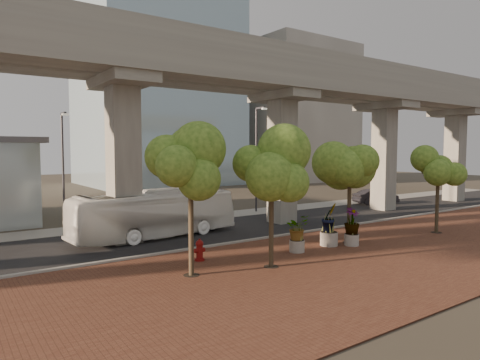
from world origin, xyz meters
TOP-DOWN VIEW (x-y plane):
  - ground at (0.00, 0.00)m, footprint 160.00×160.00m
  - brick_plaza at (0.00, -8.00)m, footprint 70.00×13.00m
  - asphalt_road at (0.00, 2.00)m, footprint 90.00×8.00m
  - curb_strip at (0.00, -2.00)m, footprint 70.00×0.25m
  - far_sidewalk at (0.00, 7.50)m, footprint 90.00×3.00m
  - transit_viaduct at (0.00, 2.00)m, footprint 72.00×5.60m
  - midrise_block at (38.00, 36.00)m, footprint 18.00×16.00m
  - transit_bus at (-3.99, 2.14)m, footprint 10.65×3.41m
  - parked_car at (20.66, 4.80)m, footprint 4.72×2.92m
  - fire_hydrant at (-4.56, -4.25)m, footprint 0.53×0.48m
  - planter_front at (0.50, -5.63)m, footprint 1.78×1.78m
  - planter_right at (4.08, -6.24)m, footprint 1.99×1.99m
  - planter_left at (3.00, -5.54)m, footprint 2.19×2.19m
  - street_tree_far_west at (-6.05, -6.16)m, footprint 3.63×3.63m
  - street_tree_near_west at (-2.41, -7.07)m, footprint 3.77×3.77m
  - street_tree_near_east at (4.55, -5.62)m, footprint 3.78×3.78m
  - street_tree_far_east at (11.51, -6.90)m, footprint 3.40×3.40m
  - streetlamp_west at (-8.49, 5.58)m, footprint 0.38×1.10m
  - streetlamp_east at (7.78, 7.38)m, footprint 0.45×1.31m

SIDE VIEW (x-z plane):
  - ground at x=0.00m, z-range 0.00..0.00m
  - asphalt_road at x=0.00m, z-range 0.00..0.04m
  - brick_plaza at x=0.00m, z-range 0.00..0.06m
  - far_sidewalk at x=0.00m, z-range 0.00..0.06m
  - curb_strip at x=0.00m, z-range 0.00..0.16m
  - fire_hydrant at x=-4.56m, z-range 0.04..1.10m
  - parked_car at x=20.66m, z-range 0.00..1.47m
  - planter_front at x=0.50m, z-range 0.27..2.23m
  - planter_right at x=4.08m, z-range 0.28..2.41m
  - transit_bus at x=-3.99m, z-range 0.00..2.92m
  - planter_left at x=3.00m, z-range 0.32..2.73m
  - street_tree_far_east at x=11.51m, z-range 1.30..6.92m
  - streetlamp_west at x=-8.49m, z-range 0.64..8.26m
  - street_tree_near_west at x=-2.41m, z-range 1.41..7.60m
  - street_tree_near_east at x=4.55m, z-range 1.45..7.72m
  - street_tree_far_west at x=-6.05m, z-range 1.52..7.80m
  - streetlamp_east at x=7.78m, z-range 0.75..9.76m
  - transit_viaduct at x=0.00m, z-range 1.09..13.49m
  - midrise_block at x=38.00m, z-range 0.00..24.00m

